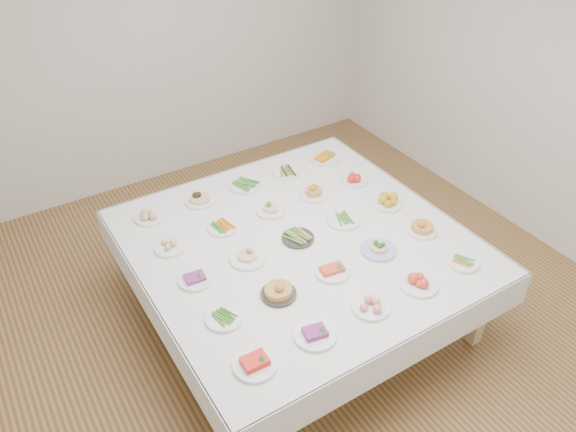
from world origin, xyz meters
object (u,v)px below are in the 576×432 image
display_table (299,247)px  dish_0 (255,361)px  dish_24 (325,155)px  dish_12 (298,237)px

display_table → dish_0: bearing=-135.2°
display_table → dish_24: dish_24 is taller
display_table → dish_0: size_ratio=9.08×
display_table → dish_24: bearing=45.5°
dish_0 → dish_12: 1.20m
display_table → dish_12: bearing=99.7°
dish_0 → dish_24: size_ratio=1.00×
dish_12 → display_table: bearing=-80.3°
dish_12 → dish_24: 1.19m
dish_0 → dish_12: size_ratio=1.06×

